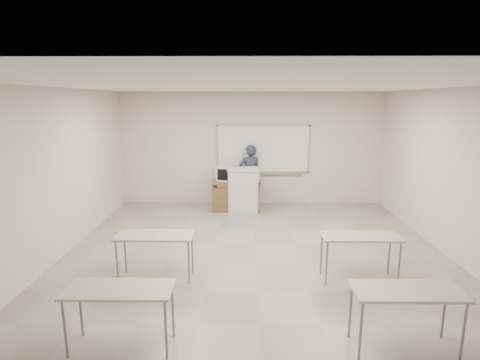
{
  "coord_description": "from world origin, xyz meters",
  "views": [
    {
      "loc": [
        -0.21,
        -6.0,
        2.78
      ],
      "look_at": [
        -0.3,
        2.2,
        1.02
      ],
      "focal_mm": 28.0,
      "sensor_mm": 36.0,
      "label": 1
    }
  ],
  "objects_px": {
    "instructor_desk": "(237,192)",
    "keyboard": "(250,167)",
    "podium": "(244,190)",
    "whiteboard": "(263,150)",
    "laptop": "(252,180)",
    "mouse": "(244,182)",
    "crt_monitor": "(227,173)",
    "presenter": "(250,175)"
  },
  "relations": [
    {
      "from": "instructor_desk",
      "to": "laptop",
      "type": "height_order",
      "value": "laptop"
    },
    {
      "from": "crt_monitor",
      "to": "mouse",
      "type": "xyz_separation_m",
      "value": [
        0.45,
        -0.33,
        -0.17
      ]
    },
    {
      "from": "podium",
      "to": "presenter",
      "type": "height_order",
      "value": "presenter"
    },
    {
      "from": "whiteboard",
      "to": "presenter",
      "type": "bearing_deg",
      "value": -157.82
    },
    {
      "from": "presenter",
      "to": "mouse",
      "type": "bearing_deg",
      "value": 64.26
    },
    {
      "from": "whiteboard",
      "to": "instructor_desk",
      "type": "distance_m",
      "value": 1.42
    },
    {
      "from": "instructor_desk",
      "to": "mouse",
      "type": "distance_m",
      "value": 0.34
    },
    {
      "from": "crt_monitor",
      "to": "keyboard",
      "type": "distance_m",
      "value": 0.64
    },
    {
      "from": "instructor_desk",
      "to": "crt_monitor",
      "type": "distance_m",
      "value": 0.55
    },
    {
      "from": "instructor_desk",
      "to": "podium",
      "type": "height_order",
      "value": "podium"
    },
    {
      "from": "instructor_desk",
      "to": "presenter",
      "type": "bearing_deg",
      "value": 64.0
    },
    {
      "from": "podium",
      "to": "crt_monitor",
      "type": "xyz_separation_m",
      "value": [
        -0.45,
        0.23,
        0.39
      ]
    },
    {
      "from": "keyboard",
      "to": "laptop",
      "type": "bearing_deg",
      "value": -70.41
    },
    {
      "from": "whiteboard",
      "to": "podium",
      "type": "relative_size",
      "value": 2.24
    },
    {
      "from": "whiteboard",
      "to": "crt_monitor",
      "type": "distance_m",
      "value": 1.22
    },
    {
      "from": "mouse",
      "to": "presenter",
      "type": "distance_m",
      "value": 0.74
    },
    {
      "from": "crt_monitor",
      "to": "laptop",
      "type": "distance_m",
      "value": 0.71
    },
    {
      "from": "whiteboard",
      "to": "instructor_desk",
      "type": "height_order",
      "value": "whiteboard"
    },
    {
      "from": "podium",
      "to": "laptop",
      "type": "distance_m",
      "value": 0.32
    },
    {
      "from": "instructor_desk",
      "to": "podium",
      "type": "xyz_separation_m",
      "value": [
        0.2,
        0.01,
        0.04
      ]
    },
    {
      "from": "whiteboard",
      "to": "presenter",
      "type": "relative_size",
      "value": 1.52
    },
    {
      "from": "keyboard",
      "to": "instructor_desk",
      "type": "bearing_deg",
      "value": -172.05
    },
    {
      "from": "mouse",
      "to": "keyboard",
      "type": "relative_size",
      "value": 0.25
    },
    {
      "from": "instructor_desk",
      "to": "keyboard",
      "type": "relative_size",
      "value": 2.89
    },
    {
      "from": "instructor_desk",
      "to": "keyboard",
      "type": "bearing_deg",
      "value": 16.9
    },
    {
      "from": "whiteboard",
      "to": "laptop",
      "type": "bearing_deg",
      "value": -110.76
    },
    {
      "from": "crt_monitor",
      "to": "mouse",
      "type": "height_order",
      "value": "crt_monitor"
    },
    {
      "from": "podium",
      "to": "keyboard",
      "type": "distance_m",
      "value": 0.59
    },
    {
      "from": "podium",
      "to": "laptop",
      "type": "xyz_separation_m",
      "value": [
        0.2,
        -0.02,
        0.25
      ]
    },
    {
      "from": "instructor_desk",
      "to": "laptop",
      "type": "xyz_separation_m",
      "value": [
        0.4,
        -0.02,
        0.3
      ]
    },
    {
      "from": "laptop",
      "to": "podium",
      "type": "bearing_deg",
      "value": 157.78
    },
    {
      "from": "podium",
      "to": "presenter",
      "type": "distance_m",
      "value": 0.69
    },
    {
      "from": "instructor_desk",
      "to": "mouse",
      "type": "bearing_deg",
      "value": -21.92
    },
    {
      "from": "whiteboard",
      "to": "presenter",
      "type": "distance_m",
      "value": 0.77
    },
    {
      "from": "whiteboard",
      "to": "keyboard",
      "type": "distance_m",
      "value": 0.85
    },
    {
      "from": "whiteboard",
      "to": "podium",
      "type": "distance_m",
      "value": 1.3
    },
    {
      "from": "whiteboard",
      "to": "laptop",
      "type": "relative_size",
      "value": 7.31
    },
    {
      "from": "podium",
      "to": "mouse",
      "type": "height_order",
      "value": "podium"
    },
    {
      "from": "keyboard",
      "to": "podium",
      "type": "bearing_deg",
      "value": -158.09
    },
    {
      "from": "laptop",
      "to": "mouse",
      "type": "xyz_separation_m",
      "value": [
        -0.2,
        -0.08,
        -0.04
      ]
    },
    {
      "from": "whiteboard",
      "to": "instructor_desk",
      "type": "xyz_separation_m",
      "value": [
        -0.7,
        -0.78,
        -0.97
      ]
    },
    {
      "from": "instructor_desk",
      "to": "podium",
      "type": "bearing_deg",
      "value": 5.07
    }
  ]
}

